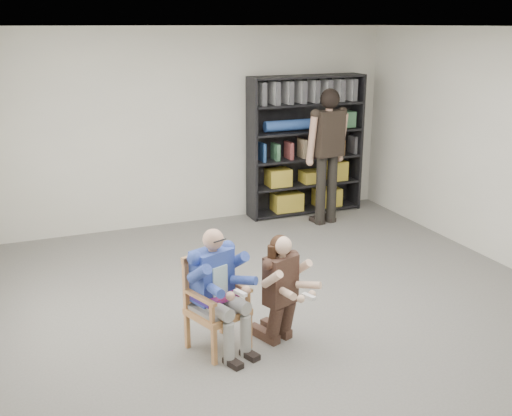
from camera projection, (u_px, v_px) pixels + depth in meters
name	position (u px, v px, depth m)	size (l,w,h in m)	color
room_shell	(301.00, 187.00, 5.46)	(6.00, 7.00, 2.80)	white
floor	(298.00, 324.00, 5.88)	(6.00, 7.00, 0.01)	#65635F
armchair	(218.00, 304.00, 5.33)	(0.51, 0.49, 0.88)	#AD8349
seated_man	(217.00, 290.00, 5.29)	(0.49, 0.69, 1.15)	navy
kneeling_woman	(283.00, 290.00, 5.40)	(0.44, 0.71, 1.05)	#39221B
bookshelf	(306.00, 146.00, 9.08)	(1.80, 0.38, 2.10)	black
standing_man	(327.00, 158.00, 8.58)	(0.60, 0.33, 1.95)	black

